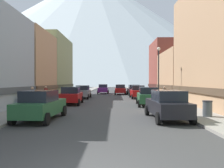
{
  "coord_description": "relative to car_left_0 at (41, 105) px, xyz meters",
  "views": [
    {
      "loc": [
        0.61,
        -5.36,
        2.3
      ],
      "look_at": [
        0.08,
        37.29,
        1.83
      ],
      "focal_mm": 35.08,
      "sensor_mm": 36.0,
      "label": 1
    }
  ],
  "objects": [
    {
      "name": "pedestrian_2",
      "position": [
        -2.45,
        8.72,
        0.04
      ],
      "size": [
        0.36,
        0.36,
        1.71
      ],
      "color": "maroon",
      "rests_on": "sidewalk_left"
    },
    {
      "name": "car_driving_1",
      "position": [
        2.2,
        28.88,
        0.0
      ],
      "size": [
        2.06,
        4.4,
        1.78
      ],
      "color": "#591E72",
      "rests_on": "ground"
    },
    {
      "name": "car_right_2",
      "position": [
        7.6,
        17.21,
        0.0
      ],
      "size": [
        2.13,
        4.43,
        1.78
      ],
      "color": "#9E1111",
      "rests_on": "ground"
    },
    {
      "name": "car_right_3",
      "position": [
        7.6,
        23.73,
        0.0
      ],
      "size": [
        2.17,
        4.45,
        1.78
      ],
      "color": "black",
      "rests_on": "ground"
    },
    {
      "name": "car_left_1",
      "position": [
        0.01,
        9.15,
        0.0
      ],
      "size": [
        2.22,
        4.47,
        1.78
      ],
      "color": "#9E1111",
      "rests_on": "ground"
    },
    {
      "name": "car_left_2",
      "position": [
        0.0,
        16.93,
        0.0
      ],
      "size": [
        2.12,
        4.43,
        1.78
      ],
      "color": "slate",
      "rests_on": "ground"
    },
    {
      "name": "car_driving_0",
      "position": [
        5.4,
        26.35,
        0.0
      ],
      "size": [
        2.06,
        4.4,
        1.78
      ],
      "color": "#9E1111",
      "rests_on": "ground"
    },
    {
      "name": "potted_plant_0",
      "position": [
        -3.2,
        4.75,
        -0.14
      ],
      "size": [
        0.68,
        0.68,
        1.03
      ],
      "color": "#4C4C51",
      "rests_on": "sidewalk_left"
    },
    {
      "name": "car_right_1",
      "position": [
        7.6,
        8.03,
        0.0
      ],
      "size": [
        2.24,
        4.48,
        1.78
      ],
      "color": "#265933",
      "rests_on": "ground"
    },
    {
      "name": "pedestrian_0",
      "position": [
        -2.45,
        5.09,
        0.05
      ],
      "size": [
        0.36,
        0.36,
        1.73
      ],
      "color": "brown",
      "rests_on": "sidewalk_left"
    },
    {
      "name": "storefront_right_2",
      "position": [
        14.35,
        17.61,
        2.23
      ],
      "size": [
        6.39,
        9.58,
        6.5
      ],
      "color": "tan",
      "rests_on": "ground"
    },
    {
      "name": "sidewalk_right",
      "position": [
        10.05,
        27.37,
        -0.82
      ],
      "size": [
        2.5,
        100.0,
        0.15
      ],
      "primitive_type": "cube",
      "color": "gray",
      "rests_on": "ground"
    },
    {
      "name": "streetlamp_right",
      "position": [
        9.15,
        10.63,
        3.09
      ],
      "size": [
        0.36,
        0.36,
        5.86
      ],
      "color": "black",
      "rests_on": "sidewalk_right"
    },
    {
      "name": "storefront_left_2",
      "position": [
        -8.65,
        13.5,
        3.13
      ],
      "size": [
        10.2,
        8.26,
        8.36
      ],
      "color": "tan",
      "rests_on": "ground"
    },
    {
      "name": "sidewalk_left",
      "position": [
        -2.45,
        27.37,
        -0.82
      ],
      "size": [
        2.5,
        100.0,
        0.15
      ],
      "primitive_type": "cube",
      "color": "gray",
      "rests_on": "ground"
    },
    {
      "name": "car_right_0",
      "position": [
        7.61,
        0.27,
        0.0
      ],
      "size": [
        2.21,
        4.47,
        1.78
      ],
      "color": "black",
      "rests_on": "ground"
    },
    {
      "name": "pedestrian_1",
      "position": [
        10.05,
        11.81,
        -0.01
      ],
      "size": [
        0.36,
        0.36,
        1.61
      ],
      "color": "brown",
      "rests_on": "sidewalk_right"
    },
    {
      "name": "car_left_0",
      "position": [
        0.0,
        0.0,
        0.0
      ],
      "size": [
        2.24,
        4.48,
        1.78
      ],
      "color": "#265933",
      "rests_on": "ground"
    },
    {
      "name": "storefront_right_3",
      "position": [
        15.57,
        26.84,
        3.68
      ],
      "size": [
        8.83,
        8.71,
        9.49
      ],
      "color": "brown",
      "rests_on": "ground"
    },
    {
      "name": "trash_bin_right",
      "position": [
        10.15,
        0.58,
        -0.26
      ],
      "size": [
        0.59,
        0.59,
        0.98
      ],
      "color": "#4C5156",
      "rests_on": "sidewalk_right"
    },
    {
      "name": "mountain_backdrop",
      "position": [
        -22.42,
        252.37,
        65.48
      ],
      "size": [
        347.32,
        347.32,
        132.76
      ],
      "primitive_type": "cone",
      "color": "silver",
      "rests_on": "ground"
    },
    {
      "name": "storefront_left_3",
      "position": [
        -7.27,
        23.41,
        3.78
      ],
      "size": [
        7.45,
        11.29,
        9.68
      ],
      "color": "#8C9966",
      "rests_on": "ground"
    }
  ]
}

